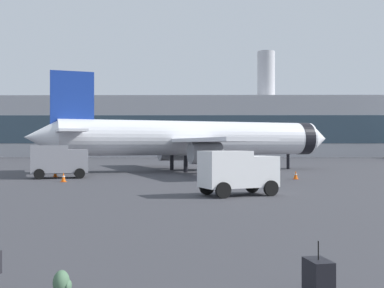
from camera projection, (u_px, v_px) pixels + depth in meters
The scene contains 10 objects.
airplane_at_gate at pixel (193, 138), 53.55m from camera, with size 34.52×31.61×10.50m.
service_truck at pixel (59, 160), 42.05m from camera, with size 5.23×3.63×2.90m.
cargo_van at pixel (237, 171), 27.72m from camera, with size 4.83×3.74×2.60m.
safety_cone_near at pixel (63, 177), 37.83m from camera, with size 0.44×0.44×0.76m.
safety_cone_mid at pixel (296, 175), 40.72m from camera, with size 0.44×0.44×0.73m.
safety_cone_far at pixel (55, 174), 43.48m from camera, with size 0.44×0.44×0.65m.
safety_cone_outer at pixel (269, 165), 61.86m from camera, with size 0.44×0.44×0.72m.
rolling_suitcase at pixel (318, 278), 9.17m from camera, with size 0.53×0.71×1.10m.
traveller_backpack at pixel (62, 283), 9.39m from camera, with size 0.36×0.40×0.48m.
terminal_building at pixel (213, 127), 120.74m from camera, with size 109.58×19.91×26.51m.
Camera 1 is at (0.47, -2.47, 2.95)m, focal length 44.70 mm.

